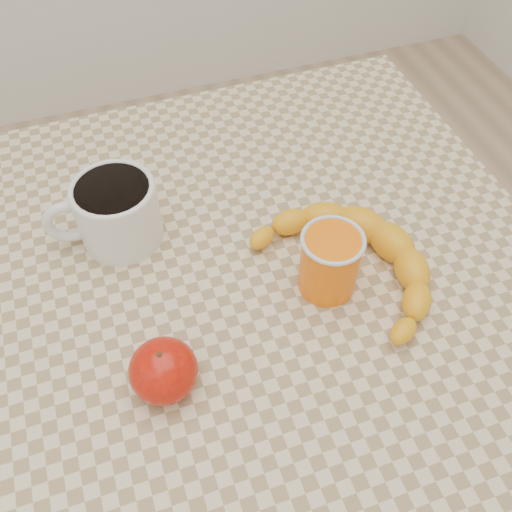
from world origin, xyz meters
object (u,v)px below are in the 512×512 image
object	(u,v)px
orange_juice_glass	(330,262)
apple	(163,370)
table	(256,302)
banana	(354,261)
coffee_mug	(115,211)

from	to	relation	value
orange_juice_glass	apple	distance (m)	0.24
table	orange_juice_glass	xyz separation A→B (m)	(0.08, -0.06, 0.13)
apple	banana	xyz separation A→B (m)	(0.27, 0.08, -0.01)
table	coffee_mug	world-z (taller)	coffee_mug
apple	orange_juice_glass	bearing A→B (deg)	17.36
orange_juice_glass	apple	world-z (taller)	orange_juice_glass
coffee_mug	apple	distance (m)	0.24
table	apple	size ratio (longest dim) A/B	8.26
coffee_mug	banana	bearing A→B (deg)	-30.61
coffee_mug	table	bearing A→B (deg)	-34.73
table	orange_juice_glass	bearing A→B (deg)	-38.19
orange_juice_glass	banana	bearing A→B (deg)	10.56
coffee_mug	apple	bearing A→B (deg)	-88.40
orange_juice_glass	banana	size ratio (longest dim) A/B	0.26
coffee_mug	banana	world-z (taller)	coffee_mug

